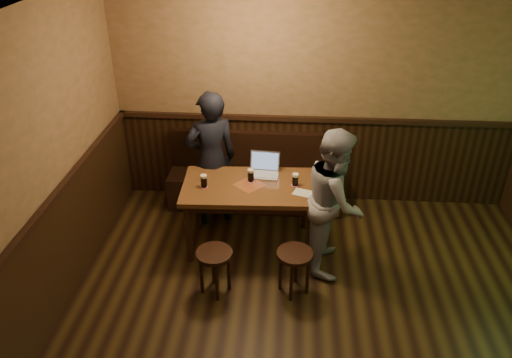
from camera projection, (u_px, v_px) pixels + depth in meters
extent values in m
cube|color=beige|center=(351.00, 45.00, 2.75)|extent=(5.00, 6.00, 0.02)
cube|color=#9C6B4F|center=(318.00, 97.00, 6.06)|extent=(5.00, 0.02, 2.80)
cube|color=black|center=(314.00, 160.00, 6.46)|extent=(4.98, 0.04, 1.10)
cube|color=black|center=(16.00, 319.00, 4.04)|extent=(0.04, 5.98, 1.10)
cube|color=black|center=(317.00, 119.00, 6.14)|extent=(4.98, 0.06, 0.06)
cube|color=black|center=(1.00, 263.00, 3.75)|extent=(0.06, 5.98, 0.06)
cube|color=black|center=(255.00, 190.00, 6.43)|extent=(2.20, 0.50, 0.45)
cube|color=black|center=(256.00, 150.00, 6.37)|extent=(2.20, 0.10, 0.50)
cube|color=#522E17|center=(249.00, 187.00, 5.45)|extent=(1.50, 0.90, 0.05)
cube|color=#311A0D|center=(250.00, 193.00, 5.49)|extent=(1.37, 0.77, 0.08)
cube|color=maroon|center=(249.00, 185.00, 5.44)|extent=(0.38, 0.38, 0.00)
cylinder|color=#311A0D|center=(189.00, 233.00, 5.37)|extent=(0.07, 0.07, 0.73)
cylinder|color=#311A0D|center=(197.00, 200.00, 5.95)|extent=(0.07, 0.07, 0.73)
cylinder|color=#311A0D|center=(309.00, 235.00, 5.34)|extent=(0.07, 0.07, 0.73)
cylinder|color=#311A0D|center=(305.00, 202.00, 5.92)|extent=(0.07, 0.07, 0.73)
cylinder|color=black|center=(214.00, 254.00, 4.89)|extent=(0.45, 0.45, 0.04)
cylinder|color=black|center=(229.00, 271.00, 5.03)|extent=(0.04, 0.04, 0.47)
cylinder|color=black|center=(214.00, 264.00, 5.13)|extent=(0.04, 0.04, 0.47)
cylinder|color=black|center=(201.00, 274.00, 4.99)|extent=(0.04, 0.04, 0.47)
cylinder|color=black|center=(217.00, 282.00, 4.89)|extent=(0.04, 0.04, 0.47)
cylinder|color=black|center=(295.00, 254.00, 4.89)|extent=(0.42, 0.42, 0.04)
cylinder|color=black|center=(308.00, 275.00, 4.98)|extent=(0.04, 0.04, 0.47)
cylinder|color=black|center=(297.00, 264.00, 5.12)|extent=(0.04, 0.04, 0.47)
cylinder|color=black|center=(281.00, 270.00, 5.04)|extent=(0.04, 0.04, 0.47)
cylinder|color=black|center=(291.00, 282.00, 4.89)|extent=(0.04, 0.04, 0.47)
cylinder|color=maroon|center=(204.00, 187.00, 5.40)|extent=(0.09, 0.09, 0.00)
cylinder|color=silver|center=(204.00, 186.00, 5.40)|extent=(0.08, 0.08, 0.00)
cylinder|color=black|center=(204.00, 182.00, 5.37)|extent=(0.07, 0.07, 0.11)
cylinder|color=beige|center=(204.00, 176.00, 5.34)|extent=(0.07, 0.07, 0.03)
cylinder|color=maroon|center=(251.00, 181.00, 5.51)|extent=(0.09, 0.09, 0.00)
cylinder|color=silver|center=(251.00, 181.00, 5.51)|extent=(0.08, 0.08, 0.00)
cylinder|color=black|center=(251.00, 176.00, 5.48)|extent=(0.07, 0.07, 0.11)
cylinder|color=beige|center=(251.00, 170.00, 5.45)|extent=(0.07, 0.07, 0.03)
cylinder|color=maroon|center=(295.00, 185.00, 5.43)|extent=(0.09, 0.09, 0.00)
cylinder|color=silver|center=(295.00, 185.00, 5.43)|extent=(0.08, 0.08, 0.00)
cylinder|color=black|center=(295.00, 180.00, 5.40)|extent=(0.07, 0.07, 0.11)
cylinder|color=beige|center=(296.00, 175.00, 5.37)|extent=(0.07, 0.07, 0.03)
cube|color=silver|center=(263.00, 175.00, 5.62)|extent=(0.35, 0.26, 0.02)
cube|color=#B2B2B7|center=(263.00, 174.00, 5.62)|extent=(0.32, 0.21, 0.00)
cube|color=silver|center=(265.00, 161.00, 5.66)|extent=(0.34, 0.10, 0.22)
cube|color=#6181B4|center=(265.00, 161.00, 5.65)|extent=(0.31, 0.08, 0.19)
cube|color=silver|center=(304.00, 193.00, 5.29)|extent=(0.26, 0.21, 0.00)
imported|color=black|center=(212.00, 160.00, 5.84)|extent=(0.72, 0.62, 1.68)
imported|color=#98989D|center=(335.00, 201.00, 5.14)|extent=(0.68, 0.83, 1.59)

